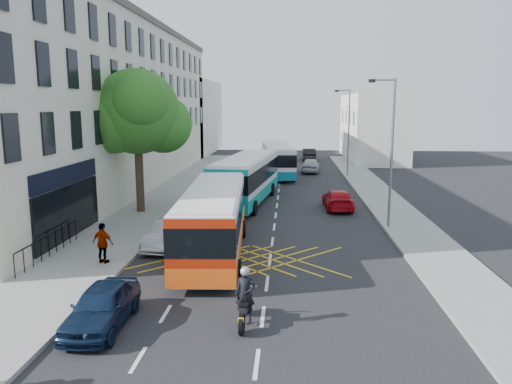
% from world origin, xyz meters
% --- Properties ---
extents(ground, '(120.00, 120.00, 0.00)m').
position_xyz_m(ground, '(0.00, 0.00, 0.00)').
color(ground, black).
rests_on(ground, ground).
extents(pavement_left, '(5.00, 70.00, 0.15)m').
position_xyz_m(pavement_left, '(-8.50, 15.00, 0.07)').
color(pavement_left, gray).
rests_on(pavement_left, ground).
extents(pavement_right, '(3.00, 70.00, 0.15)m').
position_xyz_m(pavement_right, '(7.50, 15.00, 0.07)').
color(pavement_right, gray).
rests_on(pavement_right, ground).
extents(terrace_main, '(8.30, 45.00, 13.50)m').
position_xyz_m(terrace_main, '(-14.00, 24.49, 6.76)').
color(terrace_main, beige).
rests_on(terrace_main, ground).
extents(terrace_far, '(8.00, 20.00, 10.00)m').
position_xyz_m(terrace_far, '(-14.00, 55.00, 5.00)').
color(terrace_far, silver).
rests_on(terrace_far, ground).
extents(building_right, '(6.00, 18.00, 8.00)m').
position_xyz_m(building_right, '(11.00, 48.00, 4.00)').
color(building_right, silver).
rests_on(building_right, ground).
extents(street_tree, '(6.30, 5.70, 8.80)m').
position_xyz_m(street_tree, '(-8.51, 14.97, 6.29)').
color(street_tree, '#382619').
rests_on(street_tree, pavement_left).
extents(lamp_near, '(1.45, 0.15, 8.00)m').
position_xyz_m(lamp_near, '(6.20, 12.00, 4.62)').
color(lamp_near, slate).
rests_on(lamp_near, pavement_right).
extents(lamp_far, '(1.45, 0.15, 8.00)m').
position_xyz_m(lamp_far, '(6.20, 32.00, 4.62)').
color(lamp_far, slate).
rests_on(lamp_far, pavement_right).
extents(railings, '(0.08, 5.60, 1.14)m').
position_xyz_m(railings, '(-9.70, 5.30, 0.72)').
color(railings, black).
rests_on(railings, pavement_left).
extents(bus_near, '(3.21, 11.00, 3.05)m').
position_xyz_m(bus_near, '(-2.60, 6.71, 1.61)').
color(bus_near, silver).
rests_on(bus_near, ground).
extents(bus_mid, '(4.07, 11.77, 3.24)m').
position_xyz_m(bus_mid, '(-2.15, 18.84, 1.71)').
color(bus_mid, silver).
rests_on(bus_mid, ground).
extents(bus_far, '(3.56, 10.97, 3.03)m').
position_xyz_m(bus_far, '(-0.33, 32.27, 1.60)').
color(bus_far, silver).
rests_on(bus_far, ground).
extents(motorbike, '(0.66, 2.13, 1.89)m').
position_xyz_m(motorbike, '(-0.51, -0.62, 0.89)').
color(motorbike, black).
rests_on(motorbike, ground).
extents(parked_car_blue, '(1.58, 3.89, 1.32)m').
position_xyz_m(parked_car_blue, '(-4.90, -1.06, 0.66)').
color(parked_car_blue, '#0D1C37').
rests_on(parked_car_blue, ground).
extents(parked_car_silver, '(1.89, 4.18, 1.33)m').
position_xyz_m(parked_car_silver, '(-4.90, 7.61, 0.66)').
color(parked_car_silver, '#A2A4A9').
rests_on(parked_car_silver, ground).
extents(red_hatchback, '(1.89, 4.43, 1.27)m').
position_xyz_m(red_hatchback, '(4.02, 17.20, 0.64)').
color(red_hatchback, '#AF0712').
rests_on(red_hatchback, ground).
extents(distant_car_grey, '(2.19, 4.30, 1.16)m').
position_xyz_m(distant_car_grey, '(-1.52, 45.80, 0.58)').
color(distant_car_grey, '#3C3E43').
rests_on(distant_car_grey, ground).
extents(distant_car_silver, '(2.09, 4.44, 1.47)m').
position_xyz_m(distant_car_silver, '(2.98, 35.03, 0.73)').
color(distant_car_silver, '#ABAEB3').
rests_on(distant_car_silver, ground).
extents(distant_car_dark, '(1.61, 4.44, 1.45)m').
position_xyz_m(distant_car_dark, '(3.21, 46.24, 0.73)').
color(distant_car_dark, black).
rests_on(distant_car_dark, ground).
extents(pedestrian_far, '(1.09, 0.70, 1.73)m').
position_xyz_m(pedestrian_far, '(-7.00, 4.64, 1.02)').
color(pedestrian_far, gray).
rests_on(pedestrian_far, pavement_left).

